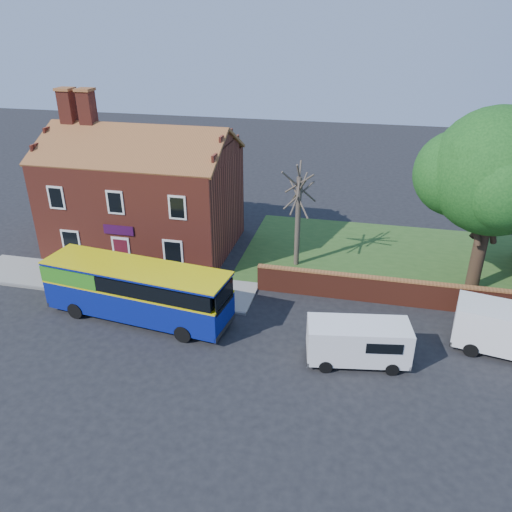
# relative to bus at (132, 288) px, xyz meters

# --- Properties ---
(ground) EXTENTS (120.00, 120.00, 0.00)m
(ground) POSITION_rel_bus_xyz_m (3.89, -2.53, -1.76)
(ground) COLOR black
(ground) RESTS_ON ground
(pavement) EXTENTS (18.00, 3.50, 0.12)m
(pavement) POSITION_rel_bus_xyz_m (-3.11, 3.22, -1.70)
(pavement) COLOR gray
(pavement) RESTS_ON ground
(kerb) EXTENTS (18.00, 0.15, 0.14)m
(kerb) POSITION_rel_bus_xyz_m (-3.11, 1.47, -1.69)
(kerb) COLOR slate
(kerb) RESTS_ON ground
(grass_strip) EXTENTS (26.00, 12.00, 0.04)m
(grass_strip) POSITION_rel_bus_xyz_m (16.89, 10.47, -1.74)
(grass_strip) COLOR #426B28
(grass_strip) RESTS_ON ground
(shop_building) EXTENTS (12.30, 8.13, 10.50)m
(shop_building) POSITION_rel_bus_xyz_m (-3.14, 8.97, 1.66)
(shop_building) COLOR maroon
(shop_building) RESTS_ON ground
(boundary_wall) EXTENTS (22.00, 0.38, 1.60)m
(boundary_wall) POSITION_rel_bus_xyz_m (16.89, 4.47, -0.94)
(boundary_wall) COLOR maroon
(boundary_wall) RESTS_ON ground
(bus) EXTENTS (10.39, 3.78, 3.09)m
(bus) POSITION_rel_bus_xyz_m (0.00, 0.00, 0.00)
(bus) COLOR navy
(bus) RESTS_ON ground
(van_near) EXTENTS (4.96, 2.62, 2.07)m
(van_near) POSITION_rel_bus_xyz_m (11.97, -1.32, -0.60)
(van_near) COLOR white
(van_near) RESTS_ON ground
(large_tree) EXTENTS (8.81, 6.97, 10.74)m
(large_tree) POSITION_rel_bus_xyz_m (18.47, 7.45, 5.28)
(large_tree) COLOR black
(large_tree) RESTS_ON ground
(bare_tree) EXTENTS (2.44, 2.91, 6.52)m
(bare_tree) POSITION_rel_bus_xyz_m (7.64, 8.20, 1.59)
(bare_tree) COLOR #4C4238
(bare_tree) RESTS_ON ground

